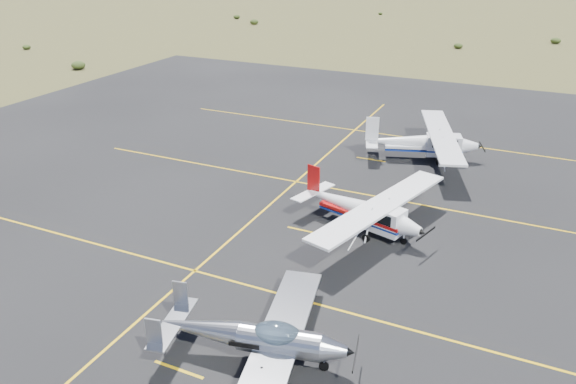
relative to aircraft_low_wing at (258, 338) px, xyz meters
The scene contains 5 objects.
ground 2.27m from the aircraft_low_wing, 68.36° to the left, with size 1600.00×1600.00×0.00m, color #383D1C.
apron 9.00m from the aircraft_low_wing, 85.14° to the left, with size 72.00×72.00×0.02m, color black.
aircraft_low_wing is the anchor object (origin of this frame).
aircraft_cessna 10.84m from the aircraft_low_wing, 88.75° to the left, with size 6.89×10.25×2.61m.
aircraft_plain 21.92m from the aircraft_low_wing, 87.88° to the left, with size 7.57×10.92×2.80m.
Camera 1 is at (6.73, -15.49, 13.55)m, focal length 35.00 mm.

